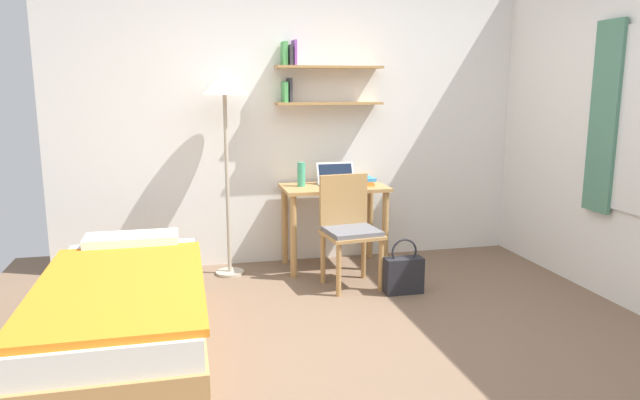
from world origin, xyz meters
The scene contains 10 objects.
ground_plane centered at (0.00, 0.00, 0.00)m, with size 5.28×5.28×0.00m, color brown.
wall_back centered at (0.00, 2.02, 1.31)m, with size 4.40×0.27×2.60m.
bed centered at (-1.45, 0.37, 0.24)m, with size 0.93×1.93×0.54m.
desk centered at (0.19, 1.70, 0.57)m, with size 0.90×0.52×0.73m.
desk_chair centered at (0.19, 1.22, 0.49)m, with size 0.47×0.45×0.88m.
standing_lamp centered at (-0.72, 1.71, 1.53)m, with size 0.40×0.40×1.73m.
laptop centered at (0.24, 1.78, 0.78)m, with size 0.34×0.21×0.19m.
water_bottle centered at (-0.09, 1.75, 0.84)m, with size 0.07×0.07×0.21m, color #42A87F.
book_stack centered at (0.47, 1.70, 0.76)m, with size 0.19×0.22×0.06m.
handbag centered at (0.55, 0.93, 0.15)m, with size 0.30×0.13×0.43m.
Camera 1 is at (-1.07, -3.12, 1.58)m, focal length 32.70 mm.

